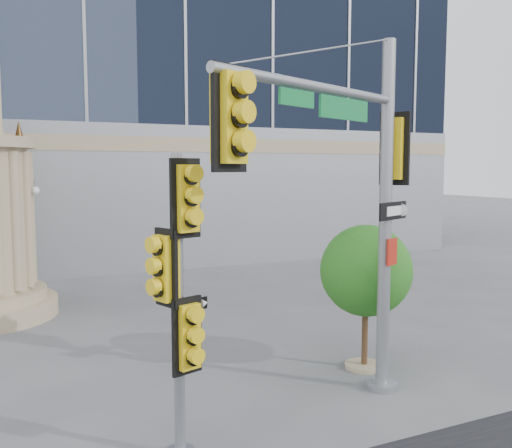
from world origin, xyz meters
name	(u,v)px	position (x,y,z in m)	size (l,w,h in m)	color
ground	(327,395)	(0.00, 0.00, 0.00)	(120.00, 120.00, 0.00)	#545456
main_signal_pole	(353,178)	(0.03, -0.69, 4.08)	(4.80, 2.48, 6.59)	slate
secondary_signal_pole	(179,284)	(-3.22, -1.11, 2.62)	(0.83, 0.59, 4.46)	slate
street_tree	(367,274)	(1.54, 0.90, 2.02)	(1.97, 1.93, 3.07)	tan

